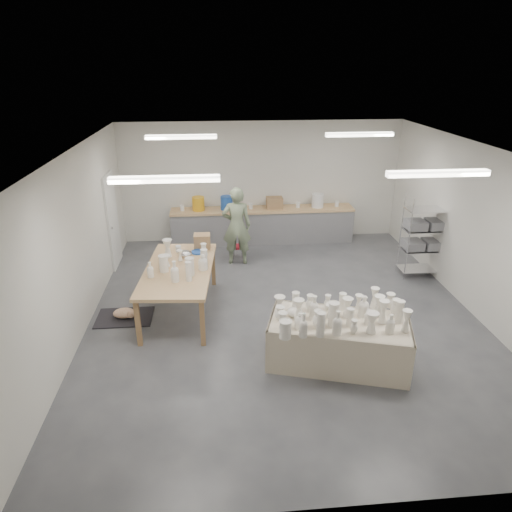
{
  "coord_description": "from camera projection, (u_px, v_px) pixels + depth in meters",
  "views": [
    {
      "loc": [
        -1.16,
        -7.27,
        4.32
      ],
      "look_at": [
        -0.47,
        0.32,
        1.05
      ],
      "focal_mm": 32.0,
      "sensor_mm": 36.0,
      "label": 1
    }
  ],
  "objects": [
    {
      "name": "wire_shelf",
      "position": [
        424.0,
        236.0,
        9.64
      ],
      "size": [
        0.88,
        0.48,
        1.8
      ],
      "color": "silver",
      "rests_on": "ground"
    },
    {
      "name": "cat",
      "position": [
        125.0,
        313.0,
        8.27
      ],
      "size": [
        0.41,
        0.31,
        0.17
      ],
      "rotation": [
        0.0,
        0.0,
        -0.06
      ],
      "color": "white",
      "rests_on": "rug"
    },
    {
      "name": "drying_table",
      "position": [
        338.0,
        338.0,
        6.94
      ],
      "size": [
        2.29,
        1.56,
        1.11
      ],
      "rotation": [
        0.0,
        0.0,
        -0.28
      ],
      "color": "olive",
      "rests_on": "ground"
    },
    {
      "name": "rug",
      "position": [
        125.0,
        317.0,
        8.32
      ],
      "size": [
        1.0,
        0.7,
        0.02
      ],
      "primitive_type": "cube",
      "color": "black",
      "rests_on": "ground"
    },
    {
      "name": "work_table",
      "position": [
        182.0,
        266.0,
        8.29
      ],
      "size": [
        1.37,
        2.45,
        1.25
      ],
      "rotation": [
        0.0,
        0.0,
        -0.08
      ],
      "color": "tan",
      "rests_on": "ground"
    },
    {
      "name": "room",
      "position": [
        279.0,
        206.0,
        7.71
      ],
      "size": [
        8.0,
        8.02,
        3.0
      ],
      "color": "#424449",
      "rests_on": "ground"
    },
    {
      "name": "back_counter",
      "position": [
        262.0,
        224.0,
        11.63
      ],
      "size": [
        4.6,
        0.6,
        1.24
      ],
      "color": "tan",
      "rests_on": "ground"
    },
    {
      "name": "red_stool",
      "position": [
        236.0,
        247.0,
        10.75
      ],
      "size": [
        0.36,
        0.36,
        0.3
      ],
      "rotation": [
        0.0,
        0.0,
        -0.11
      ],
      "color": "red",
      "rests_on": "ground"
    },
    {
      "name": "potter",
      "position": [
        237.0,
        226.0,
        10.25
      ],
      "size": [
        0.67,
        0.45,
        1.8
      ],
      "primitive_type": "imported",
      "rotation": [
        0.0,
        0.0,
        3.11
      ],
      "color": "gray",
      "rests_on": "ground"
    }
  ]
}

